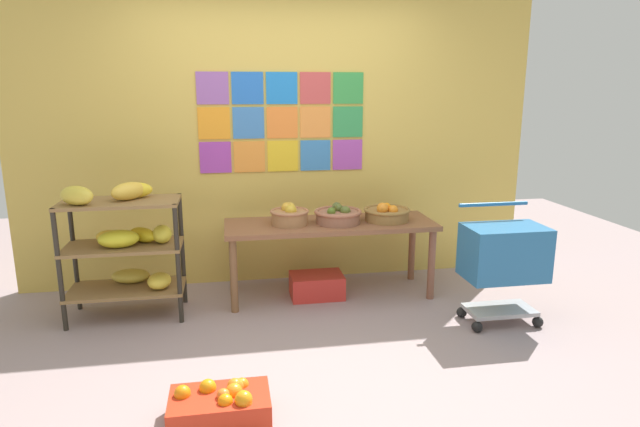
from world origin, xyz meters
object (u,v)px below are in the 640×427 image
Objects in this scene: fruit_basket_right at (289,215)px; produce_crate_under_table at (317,285)px; orange_crate_foreground at (221,405)px; shopping_cart at (504,256)px; banana_shelf_unit at (126,239)px; fruit_basket_left at (387,213)px; display_table at (330,231)px; fruit_basket_centre at (338,215)px.

fruit_basket_right is 0.65m from produce_crate_under_table.
shopping_cart is (2.06, 0.90, 0.43)m from orange_crate_foreground.
banana_shelf_unit is 2.82m from shopping_cart.
fruit_basket_left is 0.89× the size of produce_crate_under_table.
orange_crate_foreground is at bearing -115.66° from produce_crate_under_table.
display_table is 1.97× the size of shopping_cart.
fruit_basket_left reaches higher than orange_crate_foreground.
display_table is at bearing 6.00° from banana_shelf_unit.
fruit_basket_left is at bearing 0.89° from fruit_basket_centre.
fruit_basket_centre is 0.45× the size of shopping_cart.
fruit_basket_right is (-0.40, 0.02, 0.01)m from fruit_basket_centre.
display_table is at bearing 0.63° from fruit_basket_right.
produce_crate_under_table is at bearing -8.42° from fruit_basket_right.
produce_crate_under_table is (-0.12, -0.04, -0.46)m from display_table.
fruit_basket_centre is at bearing 157.69° from shopping_cart.
orange_crate_foreground is at bearing -120.48° from fruit_basket_centre.
fruit_basket_right is 1.87m from orange_crate_foreground.
banana_shelf_unit is 1.19× the size of shopping_cart.
produce_crate_under_table is at bearing -163.25° from display_table.
banana_shelf_unit is 1.27m from fruit_basket_right.
fruit_basket_right is (-0.34, -0.00, 0.15)m from display_table.
fruit_basket_right is (1.26, 0.16, 0.10)m from banana_shelf_unit.
fruit_basket_right is (-0.82, 0.02, 0.01)m from fruit_basket_left.
fruit_basket_centre is at bearing -3.52° from fruit_basket_right.
banana_shelf_unit is 2.00× the size of orange_crate_foreground.
shopping_cart is at bearing -27.42° from fruit_basket_right.
produce_crate_under_table is at bearing -178.62° from fruit_basket_left.
fruit_basket_centre reaches higher than display_table.
display_table is 4.45× the size of fruit_basket_left.
fruit_basket_centre is 0.89× the size of produce_crate_under_table.
display_table is 3.31× the size of orange_crate_foreground.
fruit_basket_centre reaches higher than orange_crate_foreground.
produce_crate_under_table is at bearing 64.34° from orange_crate_foreground.
banana_shelf_unit reaches higher than fruit_basket_left.
banana_shelf_unit is 2.68× the size of fruit_basket_centre.
banana_shelf_unit is 1.74m from orange_crate_foreground.
orange_crate_foreground is 2.29m from shopping_cart.
orange_crate_foreground is at bearing -118.47° from display_table.
fruit_basket_right is at bearing 71.28° from orange_crate_foreground.
display_table is (1.60, 0.17, -0.05)m from banana_shelf_unit.
produce_crate_under_table is at bearing -177.49° from fruit_basket_centre.
banana_shelf_unit is 1.67m from fruit_basket_centre.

